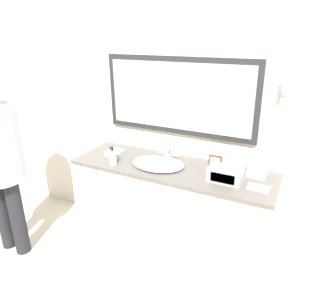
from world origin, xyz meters
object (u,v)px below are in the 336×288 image
at_px(appliance_box, 225,174).
at_px(picture_frame, 215,162).
at_px(soap_bottle, 113,157).
at_px(sink_basin, 158,163).

relative_size(appliance_box, picture_frame, 2.20).
bearing_deg(soap_bottle, sink_basin, 23.11).
bearing_deg(sink_basin, soap_bottle, -156.89).
distance_m(soap_bottle, appliance_box, 0.96).
distance_m(sink_basin, picture_frame, 0.48).
bearing_deg(appliance_box, sink_basin, 176.44).
bearing_deg(soap_bottle, picture_frame, 20.87).
bearing_deg(picture_frame, soap_bottle, -159.13).
xyz_separation_m(sink_basin, appliance_box, (0.59, -0.04, 0.04)).
height_order(sink_basin, soap_bottle, soap_bottle).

